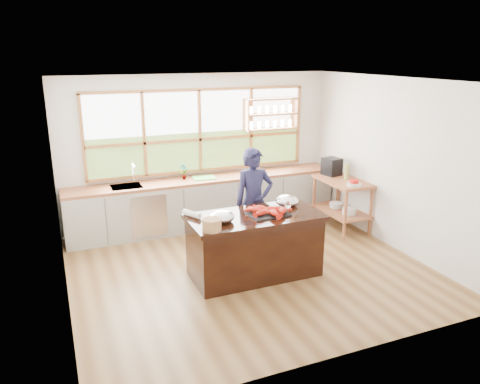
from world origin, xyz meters
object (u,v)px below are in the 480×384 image
espresso_machine (332,167)px  wicker_basket (212,225)px  island (255,245)px  cook (254,202)px

espresso_machine → wicker_basket: 3.43m
island → wicker_basket: wicker_basket is taller
cook → espresso_machine: size_ratio=5.34×
cook → espresso_machine: cook is taller
island → espresso_machine: 2.70m
wicker_basket → cook: bearing=44.7°
island → cook: (0.30, 0.71, 0.39)m
espresso_machine → cook: bearing=-169.3°
island → espresso_machine: (2.19, 1.47, 0.60)m
cook → island: bearing=-108.8°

